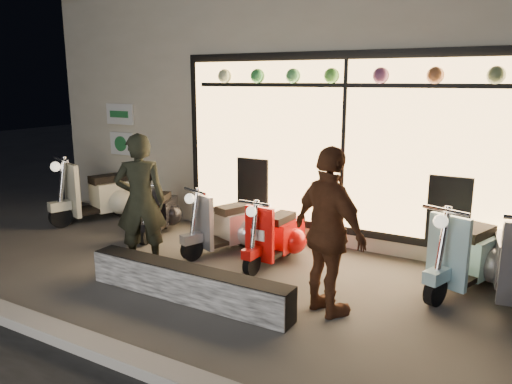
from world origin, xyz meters
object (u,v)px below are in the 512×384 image
at_px(graffiti_barrier, 187,283).
at_px(scooter_red, 278,235).
at_px(woman, 329,233).
at_px(scooter_silver, 232,225).
at_px(man, 141,201).

distance_m(graffiti_barrier, scooter_red, 1.71).
xyz_separation_m(graffiti_barrier, woman, (1.51, 0.49, 0.71)).
xyz_separation_m(scooter_silver, scooter_red, (0.78, -0.03, -0.02)).
xyz_separation_m(graffiti_barrier, scooter_red, (0.29, 1.68, 0.17)).
xyz_separation_m(scooter_red, man, (-1.47, -1.12, 0.53)).
relative_size(scooter_silver, scooter_red, 1.04).
height_order(scooter_silver, scooter_red, scooter_silver).
bearing_deg(graffiti_barrier, scooter_red, 80.27).
distance_m(graffiti_barrier, scooter_silver, 1.79).
xyz_separation_m(graffiti_barrier, man, (-1.19, 0.56, 0.70)).
bearing_deg(scooter_red, graffiti_barrier, -97.34).
relative_size(graffiti_barrier, scooter_red, 2.06).
bearing_deg(scooter_red, woman, -41.74).
relative_size(scooter_silver, woman, 0.73).
distance_m(scooter_red, man, 1.93).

